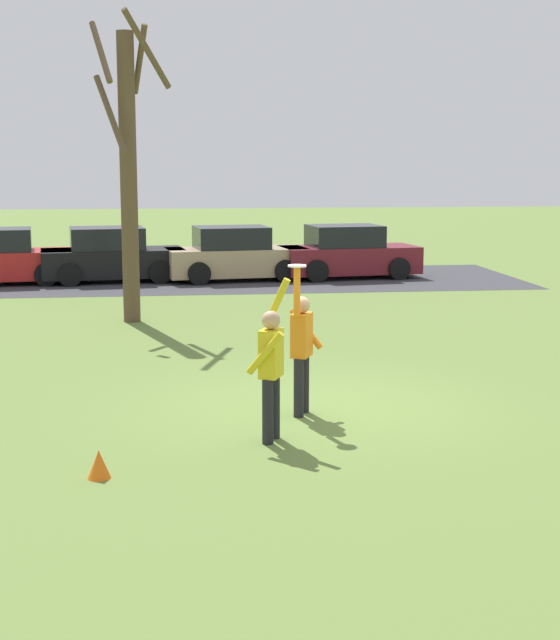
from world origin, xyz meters
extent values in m
plane|color=olive|center=(0.00, 0.00, 0.00)|extent=(120.00, 120.00, 0.00)
cylinder|color=black|center=(-0.22, -0.28, 0.41)|extent=(0.14, 0.14, 0.82)
cylinder|color=black|center=(-0.33, -0.52, 0.41)|extent=(0.14, 0.14, 0.82)
cube|color=orange|center=(-0.27, -0.40, 1.12)|extent=(0.35, 0.42, 0.60)
sphere|color=tan|center=(-0.27, -0.40, 1.53)|extent=(0.23, 0.23, 0.23)
cylinder|color=orange|center=(-0.18, -0.20, 1.17)|extent=(0.46, 0.28, 0.58)
cylinder|color=orange|center=(-0.37, -0.60, 1.75)|extent=(0.09, 0.09, 0.66)
cylinder|color=black|center=(-0.88, -1.71, 0.41)|extent=(0.14, 0.14, 0.82)
cylinder|color=black|center=(-0.77, -1.47, 0.41)|extent=(0.14, 0.14, 0.82)
cube|color=gold|center=(-0.83, -1.59, 1.12)|extent=(0.35, 0.42, 0.60)
sphere|color=tan|center=(-0.83, -1.59, 1.53)|extent=(0.23, 0.23, 0.23)
cylinder|color=gold|center=(-0.92, -1.80, 1.17)|extent=(0.46, 0.28, 0.58)
cylinder|color=gold|center=(-0.73, -1.39, 1.72)|extent=(0.34, 0.21, 0.65)
cylinder|color=white|center=(-0.37, -0.60, 2.09)|extent=(0.25, 0.25, 0.02)
cube|color=red|center=(-6.86, 14.77, 0.55)|extent=(4.29, 2.30, 0.80)
cylinder|color=black|center=(-5.71, 15.83, 0.33)|extent=(0.68, 0.30, 0.66)
cylinder|color=black|center=(-5.49, 14.02, 0.33)|extent=(0.68, 0.30, 0.66)
cube|color=black|center=(-3.66, 14.96, 0.55)|extent=(4.29, 2.30, 0.80)
cube|color=black|center=(-3.81, 14.94, 1.27)|extent=(2.29, 1.89, 0.64)
cylinder|color=black|center=(-2.51, 16.02, 0.33)|extent=(0.68, 0.30, 0.66)
cylinder|color=black|center=(-2.29, 14.21, 0.33)|extent=(0.68, 0.30, 0.66)
cylinder|color=black|center=(-5.04, 15.71, 0.33)|extent=(0.68, 0.30, 0.66)
cylinder|color=black|center=(-4.81, 13.90, 0.33)|extent=(0.68, 0.30, 0.66)
cube|color=tan|center=(-0.03, 14.84, 0.55)|extent=(4.29, 2.30, 0.80)
cube|color=black|center=(-0.18, 14.83, 1.27)|extent=(2.29, 1.89, 0.64)
cylinder|color=black|center=(1.11, 15.91, 0.33)|extent=(0.68, 0.30, 0.66)
cylinder|color=black|center=(1.34, 14.10, 0.33)|extent=(0.68, 0.30, 0.66)
cylinder|color=black|center=(-1.41, 15.59, 0.33)|extent=(0.68, 0.30, 0.66)
cylinder|color=black|center=(-1.18, 13.78, 0.33)|extent=(0.68, 0.30, 0.66)
cube|color=maroon|center=(3.41, 15.05, 0.55)|extent=(4.29, 2.30, 0.80)
cube|color=black|center=(3.26, 15.03, 1.27)|extent=(2.29, 1.89, 0.64)
cylinder|color=black|center=(4.55, 16.11, 0.33)|extent=(0.68, 0.30, 0.66)
cylinder|color=black|center=(4.78, 14.30, 0.33)|extent=(0.68, 0.30, 0.66)
cylinder|color=black|center=(2.03, 15.79, 0.33)|extent=(0.68, 0.30, 0.66)
cylinder|color=black|center=(2.26, 13.99, 0.33)|extent=(0.68, 0.30, 0.66)
cube|color=#38383D|center=(-1.66, 14.88, 0.00)|extent=(20.11, 6.40, 0.01)
cylinder|color=brown|center=(-2.87, 7.71, 3.09)|extent=(0.37, 0.37, 6.17)
cylinder|color=brown|center=(-3.36, 7.52, 5.71)|extent=(0.54, 1.13, 1.36)
cylinder|color=brown|center=(-3.20, 7.42, 4.44)|extent=(0.74, 0.83, 1.66)
cylinder|color=brown|center=(-2.41, 7.28, 5.75)|extent=(1.02, 1.07, 1.53)
cylinder|color=brown|center=(-2.57, 7.84, 5.60)|extent=(0.42, 0.74, 1.41)
cone|color=orange|center=(-2.87, -2.77, 0.16)|extent=(0.26, 0.26, 0.32)
camera|label=1|loc=(-2.07, -12.86, 3.44)|focal=52.67mm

